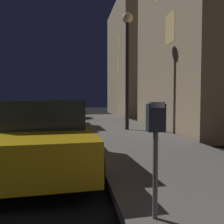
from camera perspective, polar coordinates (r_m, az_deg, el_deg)
The scene contains 7 objects.
parking_meter at distance 2.59m, azimuth 10.45°, elevation -4.37°, with size 0.19×0.19×1.27m.
car_yellow_cab at distance 5.36m, azimuth -15.86°, elevation -5.05°, with size 2.20×4.58×1.43m.
car_red at distance 11.76m, azimuth -12.28°, elevation -0.63°, with size 2.09×4.29×1.43m.
car_blue at distance 17.58m, azimuth -11.31°, elevation 0.58°, with size 2.10×4.46×1.43m.
car_silver at distance 24.56m, azimuth -10.75°, elevation 1.28°, with size 2.15×4.35×1.43m.
street_lamp at distance 10.39m, azimuth 3.70°, elevation 14.26°, with size 0.44×0.44×4.95m.
building_far at distance 23.52m, azimuth 10.29°, elevation 11.93°, with size 7.86×9.26×10.19m.
Camera 1 is at (3.46, -2.33, 1.45)m, focal length 38.06 mm.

